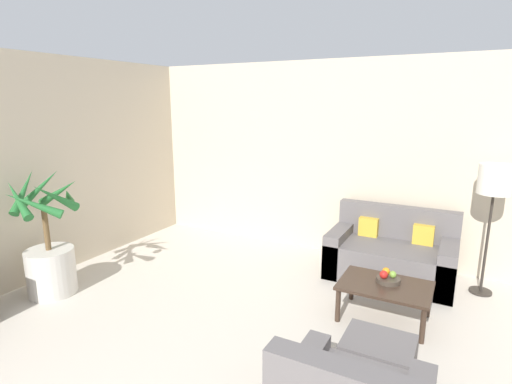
% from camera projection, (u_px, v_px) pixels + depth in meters
% --- Properties ---
extents(wall_back, '(8.28, 0.06, 2.70)m').
position_uv_depth(wall_back, '(370.00, 162.00, 5.33)').
color(wall_back, beige).
rests_on(wall_back, ground_plane).
extents(potted_palm, '(0.75, 0.82, 1.42)m').
position_uv_depth(potted_palm, '(50.00, 255.00, 4.48)').
color(potted_palm, beige).
rests_on(potted_palm, ground_plane).
extents(sofa_loveseat, '(1.48, 0.84, 0.85)m').
position_uv_depth(sofa_loveseat, '(391.00, 255.00, 4.93)').
color(sofa_loveseat, '#605B5B').
rests_on(sofa_loveseat, ground_plane).
extents(floor_lamp, '(0.34, 0.34, 1.49)m').
position_uv_depth(floor_lamp, '(495.00, 185.00, 4.30)').
color(floor_lamp, '#2D2823').
rests_on(floor_lamp, ground_plane).
extents(coffee_table, '(0.87, 0.61, 0.38)m').
position_uv_depth(coffee_table, '(385.00, 289.00, 3.96)').
color(coffee_table, '#38281E').
rests_on(coffee_table, ground_plane).
extents(fruit_bowl, '(0.23, 0.23, 0.05)m').
position_uv_depth(fruit_bowl, '(388.00, 280.00, 4.00)').
color(fruit_bowl, '#42382D').
rests_on(fruit_bowl, coffee_table).
extents(apple_red, '(0.08, 0.08, 0.08)m').
position_uv_depth(apple_red, '(384.00, 275.00, 3.97)').
color(apple_red, red).
rests_on(apple_red, fruit_bowl).
extents(apple_green, '(0.07, 0.07, 0.07)m').
position_uv_depth(apple_green, '(393.00, 274.00, 3.99)').
color(apple_green, olive).
rests_on(apple_green, fruit_bowl).
extents(orange_fruit, '(0.08, 0.08, 0.08)m').
position_uv_depth(orange_fruit, '(386.00, 271.00, 4.05)').
color(orange_fruit, orange).
rests_on(orange_fruit, fruit_bowl).
extents(ottoman, '(0.53, 0.45, 0.37)m').
position_uv_depth(ottoman, '(377.00, 362.00, 3.08)').
color(ottoman, '#605B5B').
rests_on(ottoman, ground_plane).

